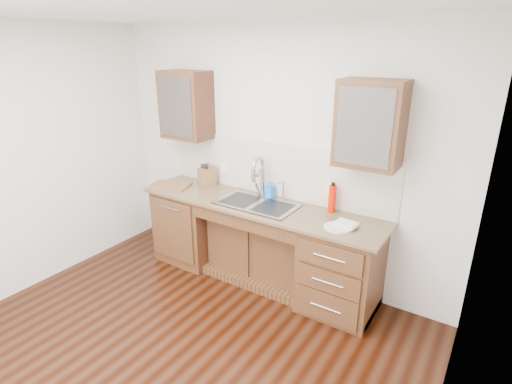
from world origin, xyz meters
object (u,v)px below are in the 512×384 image
Objects in this scene: water_bottle at (332,199)px; knife_block at (207,177)px; soap_bottle at (270,189)px; plate at (338,227)px; cutting_board at (169,186)px.

water_bottle is 1.54m from knife_block.
soap_bottle is 0.72× the size of plate.
soap_bottle is 0.84× the size of knife_block.
water_bottle is 0.62× the size of cutting_board.
soap_bottle is 0.82m from knife_block.
plate is at bearing -11.97° from soap_bottle.
soap_bottle is 0.65× the size of water_bottle.
plate is 1.17× the size of knife_block.
water_bottle is at bearing 9.49° from cutting_board.
cutting_board is at bearing -156.05° from soap_bottle.
water_bottle is 1.29× the size of knife_block.
soap_bottle is at bearing 178.54° from water_bottle.
plate is 2.08m from cutting_board.
cutting_board is at bearing -179.95° from plate.
plate is 1.76m from knife_block.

